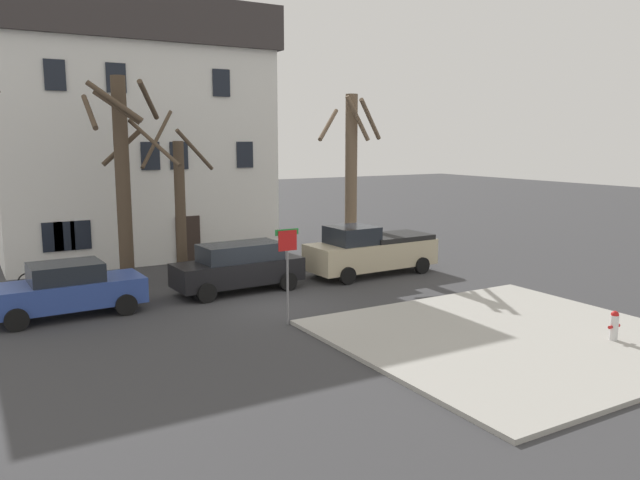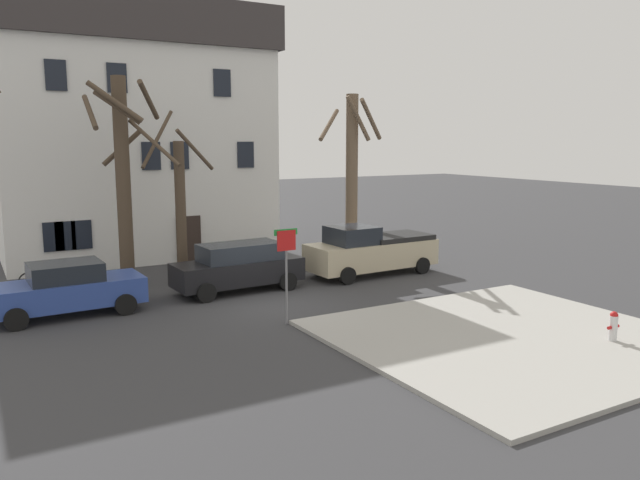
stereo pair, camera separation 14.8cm
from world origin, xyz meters
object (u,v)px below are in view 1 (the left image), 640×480
Objects in this scene: tree_bare_end at (351,173)px; bicycle_leaning at (43,281)px; building_main at (134,131)px; tree_bare_mid at (122,173)px; tree_bare_far at (178,202)px; street_sign_pole at (287,258)px; car_black_wagon at (239,267)px; car_blue_sedan at (67,289)px; pickup_truck_beige at (370,250)px; fire_hydrant at (614,325)px.

bicycle_leaning is at bearing 177.08° from tree_bare_end.
tree_bare_mid is (-2.03, -6.22, -1.62)m from building_main.
tree_bare_end reaches higher than tree_bare_far.
tree_bare_mid is 4.59× the size of bicycle_leaning.
tree_bare_end is (8.12, 0.25, 0.89)m from tree_bare_far.
street_sign_pole reaches higher than bicycle_leaning.
building_main is at bearing 93.55° from street_sign_pole.
street_sign_pole reaches higher than car_black_wagon.
building_main reaches higher than tree_bare_mid.
tree_bare_mid reaches higher than car_blue_sedan.
pickup_truck_beige is 3.27× the size of bicycle_leaning.
tree_bare_end reaches higher than street_sign_pole.
street_sign_pole reaches higher than car_blue_sedan.
tree_bare_far is 3.91× the size of bicycle_leaning.
tree_bare_far is at bearing -90.47° from building_main.
building_main is 15.41× the size of fire_hydrant.
car_black_wagon is 4.72m from street_sign_pole.
fire_hydrant is 19.10m from bicycle_leaning.
building_main is 1.89× the size of tree_bare_far.
building_main is at bearing 48.98° from bicycle_leaning.
tree_bare_mid reaches higher than bicycle_leaning.
pickup_truck_beige is 10.69m from fire_hydrant.
tree_bare_mid is 5.65m from car_black_wagon.
street_sign_pole is (2.90, -7.74, -2.25)m from tree_bare_mid.
building_main is at bearing 71.89° from tree_bare_mid.
tree_bare_mid is 1.67× the size of car_blue_sedan.
bicycle_leaning is at bearing 125.08° from street_sign_pole.
building_main is 11.84m from car_blue_sedan.
tree_bare_end is 4.41× the size of bicycle_leaning.
tree_bare_end is at bearing -2.92° from bicycle_leaning.
building_main is 4.33× the size of street_sign_pole.
pickup_truck_beige is (11.75, 0.24, 0.14)m from car_blue_sedan.
street_sign_pole reaches higher than fire_hydrant.
fire_hydrant is (-0.42, -13.70, -3.48)m from tree_bare_end.
tree_bare_end is 10.66m from street_sign_pole.
bicycle_leaning is (-4.95, -5.69, -5.52)m from building_main.
tree_bare_end is at bearing 14.45° from car_blue_sedan.
bicycle_leaning is at bearing 169.59° from tree_bare_mid.
tree_bare_end is at bearing 88.25° from fire_hydrant.
tree_bare_end reaches higher than bicycle_leaning.
tree_bare_far is 1.20× the size of pickup_truck_beige.
car_blue_sedan is (-4.64, -3.04, -2.27)m from tree_bare_far.
tree_bare_far is 8.17m from tree_bare_end.
building_main is 6.74m from tree_bare_mid.
car_black_wagon reaches higher than fire_hydrant.
tree_bare_end is at bearing 71.61° from pickup_truck_beige.
car_black_wagon is 1.65× the size of street_sign_pole.
building_main is 7.37× the size of bicycle_leaning.
tree_bare_mid is at bearing -10.41° from bicycle_leaning.
tree_bare_far is at bearing -178.25° from tree_bare_end.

